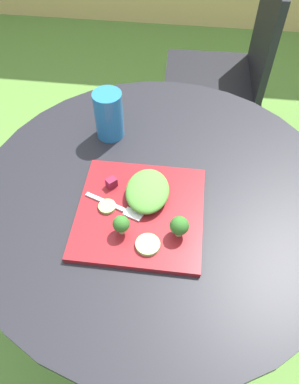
{
  "coord_description": "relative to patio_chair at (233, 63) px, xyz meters",
  "views": [
    {
      "loc": [
        0.05,
        -0.59,
        1.49
      ],
      "look_at": [
        -0.02,
        -0.04,
        0.8
      ],
      "focal_mm": 34.99,
      "sensor_mm": 36.0,
      "label": 1
    }
  ],
  "objects": [
    {
      "name": "broccoli_floret_1",
      "position": [
        -0.19,
        -1.12,
        0.28
      ],
      "size": [
        0.04,
        0.04,
        0.06
      ],
      "color": "#99B770",
      "rests_on": "salad_plate"
    },
    {
      "name": "ground_plane",
      "position": [
        -0.25,
        -0.98,
        -0.53
      ],
      "size": [
        12.0,
        12.0,
        0.0
      ],
      "primitive_type": "plane",
      "color": "#568438"
    },
    {
      "name": "drinking_glass",
      "position": [
        -0.41,
        -0.79,
        0.29
      ],
      "size": [
        0.08,
        0.08,
        0.14
      ],
      "color": "#236BA8",
      "rests_on": "patio_table"
    },
    {
      "name": "beet_chunk_0",
      "position": [
        -0.36,
        -0.99,
        0.26
      ],
      "size": [
        0.03,
        0.03,
        0.02
      ],
      "primitive_type": "cube",
      "rotation": [
        0.0,
        0.0,
        3.91
      ],
      "color": "maroon",
      "rests_on": "salad_plate"
    },
    {
      "name": "patio_table",
      "position": [
        -0.25,
        -0.98,
        -0.03
      ],
      "size": [
        0.94,
        0.94,
        0.76
      ],
      "color": "black",
      "rests_on": "ground_plane"
    },
    {
      "name": "cucumber_slice_1",
      "position": [
        -0.25,
        -1.15,
        0.25
      ],
      "size": [
        0.06,
        0.06,
        0.01
      ],
      "primitive_type": "cylinder",
      "color": "#8EB766",
      "rests_on": "salad_plate"
    },
    {
      "name": "broccoli_floret_0",
      "position": [
        -0.32,
        -1.13,
        0.28
      ],
      "size": [
        0.04,
        0.04,
        0.05
      ],
      "color": "#99B770",
      "rests_on": "salad_plate"
    },
    {
      "name": "lettuce_mound",
      "position": [
        -0.27,
        -1.01,
        0.27
      ],
      "size": [
        0.11,
        0.14,
        0.04
      ],
      "primitive_type": "ellipsoid",
      "color": "#519338",
      "rests_on": "salad_plate"
    },
    {
      "name": "cucumber_slice_0",
      "position": [
        -0.36,
        -1.06,
        0.25
      ],
      "size": [
        0.04,
        0.04,
        0.01
      ],
      "primitive_type": "cylinder",
      "color": "#8EB766",
      "rests_on": "salad_plate"
    },
    {
      "name": "fork",
      "position": [
        -0.33,
        -1.06,
        0.25
      ],
      "size": [
        0.15,
        0.07,
        0.0
      ],
      "color": "silver",
      "rests_on": "salad_plate"
    },
    {
      "name": "patio_chair",
      "position": [
        0.0,
        0.0,
        0.0
      ],
      "size": [
        0.45,
        0.45,
        0.9
      ],
      "color": "black",
      "rests_on": "ground_plane"
    },
    {
      "name": "salad_plate",
      "position": [
        -0.28,
        -1.06,
        0.24
      ],
      "size": [
        0.3,
        0.3,
        0.01
      ],
      "primitive_type": "cube",
      "color": "maroon",
      "rests_on": "patio_table"
    }
  ]
}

